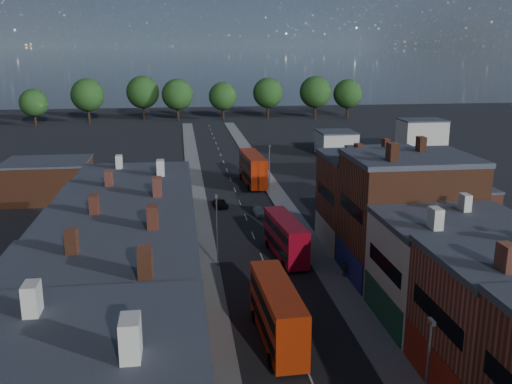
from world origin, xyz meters
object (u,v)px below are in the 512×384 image
object	(u,v)px
bus_0	(277,312)
ped_3	(344,269)
car_2	(221,204)
bus_2	(253,168)
bus_1	(285,236)
car_3	(259,211)

from	to	relation	value
bus_0	ped_3	xyz separation A→B (m)	(9.16, 12.14, -1.73)
car_2	bus_0	bearing A→B (deg)	-93.78
bus_0	bus_2	size ratio (longest dim) A/B	0.90
bus_2	ped_3	xyz separation A→B (m)	(4.16, -42.08, -2.00)
ped_3	bus_1	bearing A→B (deg)	17.98
car_2	ped_3	bearing A→B (deg)	-75.23
car_3	bus_2	bearing A→B (deg)	83.25
car_3	ped_3	size ratio (longest dim) A/B	2.35
ped_3	car_2	bearing A→B (deg)	1.94
bus_0	ped_3	distance (m)	15.30
bus_0	car_3	xyz separation A→B (m)	(3.55, 35.82, -2.10)
bus_0	bus_2	world-z (taller)	bus_2
car_2	car_3	size ratio (longest dim) A/B	1.08
bus_2	bus_0	bearing A→B (deg)	-98.26
bus_1	bus_2	size ratio (longest dim) A/B	0.85
bus_0	bus_1	size ratio (longest dim) A/B	1.06
ped_3	car_3	bearing A→B (deg)	-5.61
bus_1	ped_3	xyz separation A→B (m)	(5.00, -6.65, -1.56)
bus_2	car_3	world-z (taller)	bus_2
bus_0	car_2	bearing A→B (deg)	90.07
bus_0	car_3	size ratio (longest dim) A/B	3.09
car_2	car_3	xyz separation A→B (m)	(5.18, -4.62, -0.02)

